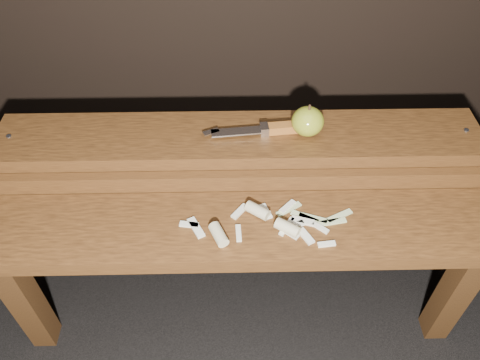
{
  "coord_description": "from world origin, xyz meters",
  "views": [
    {
      "loc": [
        -0.02,
        -0.71,
        1.24
      ],
      "look_at": [
        0.0,
        0.06,
        0.45
      ],
      "focal_mm": 35.0,
      "sensor_mm": 36.0,
      "label": 1
    }
  ],
  "objects_px": {
    "bench_front_tier": "(241,246)",
    "apple": "(308,121)",
    "bench_rear_tier": "(239,160)",
    "knife": "(276,128)"
  },
  "relations": [
    {
      "from": "bench_front_tier",
      "to": "apple",
      "type": "relative_size",
      "value": 14.5
    },
    {
      "from": "bench_front_tier",
      "to": "bench_rear_tier",
      "type": "distance_m",
      "value": 0.23
    },
    {
      "from": "bench_front_tier",
      "to": "bench_rear_tier",
      "type": "height_order",
      "value": "bench_rear_tier"
    },
    {
      "from": "bench_rear_tier",
      "to": "knife",
      "type": "relative_size",
      "value": 4.43
    },
    {
      "from": "bench_rear_tier",
      "to": "apple",
      "type": "xyz_separation_m",
      "value": [
        0.16,
        0.0,
        0.12
      ]
    },
    {
      "from": "bench_front_tier",
      "to": "knife",
      "type": "xyz_separation_m",
      "value": [
        0.09,
        0.24,
        0.16
      ]
    },
    {
      "from": "bench_rear_tier",
      "to": "apple",
      "type": "bearing_deg",
      "value": 1.5
    },
    {
      "from": "bench_front_tier",
      "to": "knife",
      "type": "height_order",
      "value": "knife"
    },
    {
      "from": "bench_rear_tier",
      "to": "apple",
      "type": "distance_m",
      "value": 0.2
    },
    {
      "from": "bench_front_tier",
      "to": "apple",
      "type": "bearing_deg",
      "value": 54.53
    }
  ]
}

